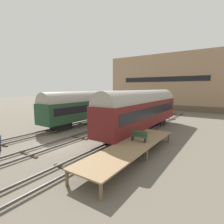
# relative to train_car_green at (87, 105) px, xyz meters

# --- Properties ---
(ground_plane) EXTENTS (200.00, 200.00, 0.00)m
(ground_plane) POSITION_rel_train_car_green_xyz_m (4.88, -10.05, -2.89)
(ground_plane) COLOR #60594C
(track_left) EXTENTS (2.60, 60.00, 0.26)m
(track_left) POSITION_rel_train_car_green_xyz_m (-0.00, -10.05, -2.75)
(track_left) COLOR #4C4742
(track_left) RESTS_ON ground
(track_middle) EXTENTS (2.60, 60.00, 0.26)m
(track_middle) POSITION_rel_train_car_green_xyz_m (4.88, -10.05, -2.75)
(track_middle) COLOR #4C4742
(track_middle) RESTS_ON ground
(track_right) EXTENTS (2.60, 60.00, 0.26)m
(track_right) POSITION_rel_train_car_green_xyz_m (9.75, -10.05, -2.75)
(track_right) COLOR #4C4742
(track_right) RESTS_ON ground
(train_car_green) EXTENTS (3.04, 16.58, 5.11)m
(train_car_green) POSITION_rel_train_car_green_xyz_m (0.00, 0.00, 0.00)
(train_car_green) COLOR black
(train_car_green) RESTS_ON ground
(train_car_maroon) EXTENTS (2.95, 17.80, 5.38)m
(train_car_maroon) POSITION_rel_train_car_green_xyz_m (9.75, -0.39, 0.18)
(train_car_maroon) COLOR black
(train_car_maroon) RESTS_ON ground
(station_platform) EXTENTS (2.80, 12.09, 1.01)m
(station_platform) POSITION_rel_train_car_green_xyz_m (12.47, -8.48, -1.96)
(station_platform) COLOR #8C704C
(station_platform) RESTS_ON ground
(bench) EXTENTS (1.40, 0.40, 0.91)m
(bench) POSITION_rel_train_car_green_xyz_m (12.45, -7.17, -1.40)
(bench) COLOR #2D4C33
(bench) RESTS_ON station_platform
(warehouse_building) EXTENTS (30.49, 10.77, 14.23)m
(warehouse_building) POSITION_rel_train_car_green_xyz_m (4.34, 29.04, 4.22)
(warehouse_building) COLOR brown
(warehouse_building) RESTS_ON ground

